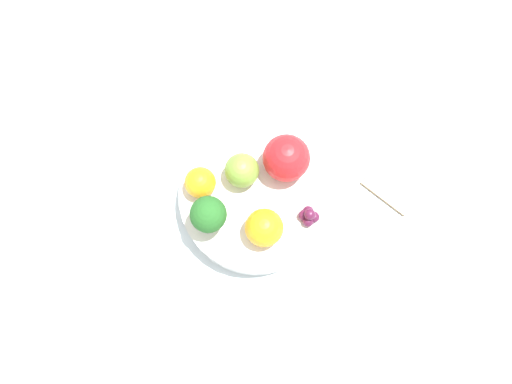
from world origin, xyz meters
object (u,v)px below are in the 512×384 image
(spoon, at_px, (385,195))
(orange_back, at_px, (264,228))
(grape_cluster, at_px, (309,216))
(orange_front, at_px, (200,183))
(bowl, at_px, (256,198))
(apple_green, at_px, (242,170))
(apple_red, at_px, (286,158))
(broccoli, at_px, (208,215))

(spoon, bearing_deg, orange_back, -158.73)
(orange_back, distance_m, spoon, 0.20)
(orange_back, xyz_separation_m, grape_cluster, (0.06, 0.02, -0.02))
(orange_front, distance_m, grape_cluster, 0.15)
(bowl, height_order, spoon, bowl)
(grape_cluster, relative_size, spoon, 0.40)
(bowl, bearing_deg, apple_green, 127.84)
(apple_red, distance_m, spoon, 0.17)
(broccoli, distance_m, orange_back, 0.07)
(spoon, bearing_deg, orange_front, -177.92)
(apple_green, height_order, spoon, apple_green)
(apple_red, bearing_deg, bowl, -132.36)
(orange_front, bearing_deg, bowl, -5.38)
(orange_front, bearing_deg, spoon, 2.08)
(spoon, bearing_deg, apple_green, 177.49)
(bowl, relative_size, broccoli, 3.21)
(apple_red, relative_size, orange_back, 1.26)
(grape_cluster, bearing_deg, spoon, 21.91)
(orange_front, relative_size, spoon, 0.59)
(bowl, xyz_separation_m, orange_front, (-0.07, 0.01, 0.04))
(orange_back, bearing_deg, spoon, 21.27)
(apple_green, relative_size, spoon, 0.65)
(grape_cluster, bearing_deg, broccoli, -175.46)
(orange_front, height_order, grape_cluster, orange_front)
(apple_green, height_order, orange_front, apple_green)
(apple_red, bearing_deg, orange_front, -162.67)
(grape_cluster, bearing_deg, apple_green, 148.65)
(apple_red, height_order, orange_back, apple_red)
(spoon, bearing_deg, broccoli, -166.98)
(broccoli, distance_m, spoon, 0.26)
(broccoli, distance_m, grape_cluster, 0.13)
(bowl, bearing_deg, orange_back, -76.23)
(bowl, distance_m, apple_red, 0.08)
(apple_green, height_order, grape_cluster, apple_green)
(bowl, height_order, apple_red, apple_red)
(broccoli, height_order, apple_green, broccoli)
(apple_green, relative_size, orange_back, 0.92)
(orange_back, bearing_deg, apple_red, 74.52)
(orange_back, height_order, spoon, orange_back)
(bowl, bearing_deg, spoon, 5.04)
(bowl, relative_size, orange_front, 5.03)
(orange_front, xyz_separation_m, orange_back, (0.09, -0.06, 0.00))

